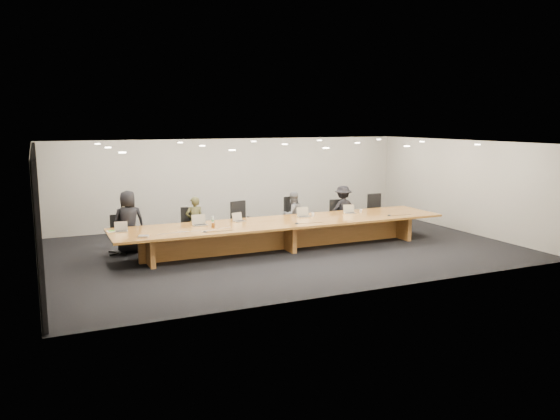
# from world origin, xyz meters

# --- Properties ---
(ground) EXTENTS (12.00, 12.00, 0.00)m
(ground) POSITION_xyz_m (0.00, 0.00, 0.00)
(ground) COLOR black
(ground) RESTS_ON ground
(back_wall) EXTENTS (12.00, 0.02, 2.80)m
(back_wall) POSITION_xyz_m (0.00, 4.00, 1.40)
(back_wall) COLOR silver
(back_wall) RESTS_ON ground
(left_wall_panel) EXTENTS (0.08, 7.84, 2.74)m
(left_wall_panel) POSITION_xyz_m (-5.94, 0.00, 1.37)
(left_wall_panel) COLOR black
(left_wall_panel) RESTS_ON ground
(conference_table) EXTENTS (9.00, 1.80, 0.75)m
(conference_table) POSITION_xyz_m (0.00, 0.00, 0.52)
(conference_table) COLOR brown
(conference_table) RESTS_ON ground
(chair_far_left) EXTENTS (0.55, 0.55, 1.01)m
(chair_far_left) POSITION_xyz_m (-4.08, 1.19, 0.51)
(chair_far_left) COLOR black
(chair_far_left) RESTS_ON ground
(chair_left) EXTENTS (0.68, 0.68, 1.07)m
(chair_left) POSITION_xyz_m (-2.25, 1.30, 0.53)
(chair_left) COLOR black
(chair_left) RESTS_ON ground
(chair_mid_left) EXTENTS (0.71, 0.71, 1.16)m
(chair_mid_left) POSITION_xyz_m (-0.71, 1.27, 0.58)
(chair_mid_left) COLOR black
(chair_mid_left) RESTS_ON ground
(chair_mid_right) EXTENTS (0.73, 0.73, 1.19)m
(chair_mid_right) POSITION_xyz_m (0.98, 1.33, 0.59)
(chair_mid_right) COLOR black
(chair_mid_right) RESTS_ON ground
(chair_right) EXTENTS (0.63, 0.63, 1.03)m
(chair_right) POSITION_xyz_m (2.32, 1.18, 0.52)
(chair_right) COLOR black
(chair_right) RESTS_ON ground
(chair_far_right) EXTENTS (0.59, 0.59, 1.13)m
(chair_far_right) POSITION_xyz_m (3.76, 1.20, 0.57)
(chair_far_right) COLOR black
(chair_far_right) RESTS_ON ground
(person_a) EXTENTS (0.80, 0.52, 1.62)m
(person_a) POSITION_xyz_m (-3.84, 1.25, 0.81)
(person_a) COLOR black
(person_a) RESTS_ON ground
(person_b) EXTENTS (0.51, 0.34, 1.37)m
(person_b) POSITION_xyz_m (-2.10, 1.24, 0.68)
(person_b) COLOR #38381E
(person_b) RESTS_ON ground
(person_c) EXTENTS (0.70, 0.57, 1.34)m
(person_c) POSITION_xyz_m (0.84, 1.27, 0.67)
(person_c) COLOR slate
(person_c) RESTS_ON ground
(person_d) EXTENTS (0.95, 0.57, 1.44)m
(person_d) POSITION_xyz_m (2.51, 1.22, 0.72)
(person_d) COLOR black
(person_d) RESTS_ON ground
(laptop_a) EXTENTS (0.33, 0.25, 0.24)m
(laptop_a) POSITION_xyz_m (-4.16, 0.30, 0.87)
(laptop_a) COLOR tan
(laptop_a) RESTS_ON conference_table
(laptop_b) EXTENTS (0.36, 0.26, 0.28)m
(laptop_b) POSITION_xyz_m (-2.22, 0.29, 0.89)
(laptop_b) COLOR tan
(laptop_b) RESTS_ON conference_table
(laptop_c) EXTENTS (0.35, 0.30, 0.24)m
(laptop_c) POSITION_xyz_m (-1.12, 0.42, 0.87)
(laptop_c) COLOR tan
(laptop_c) RESTS_ON conference_table
(laptop_d) EXTENTS (0.36, 0.27, 0.27)m
(laptop_d) POSITION_xyz_m (0.75, 0.32, 0.89)
(laptop_d) COLOR #B7AA8C
(laptop_d) RESTS_ON conference_table
(laptop_e) EXTENTS (0.36, 0.29, 0.25)m
(laptop_e) POSITION_xyz_m (2.21, 0.33, 0.88)
(laptop_e) COLOR beige
(laptop_e) RESTS_ON conference_table
(water_bottle) EXTENTS (0.07, 0.07, 0.21)m
(water_bottle) POSITION_xyz_m (-1.88, 0.30, 0.85)
(water_bottle) COLOR silver
(water_bottle) RESTS_ON conference_table
(amber_mug) EXTENTS (0.11, 0.11, 0.11)m
(amber_mug) POSITION_xyz_m (-1.99, -0.08, 0.81)
(amber_mug) COLOR brown
(amber_mug) RESTS_ON conference_table
(paper_cup_near) EXTENTS (0.08, 0.08, 0.09)m
(paper_cup_near) POSITION_xyz_m (1.02, 0.34, 0.80)
(paper_cup_near) COLOR silver
(paper_cup_near) RESTS_ON conference_table
(paper_cup_far) EXTENTS (0.09, 0.09, 0.08)m
(paper_cup_far) POSITION_xyz_m (2.60, 0.36, 0.79)
(paper_cup_far) COLOR silver
(paper_cup_far) RESTS_ON conference_table
(notepad) EXTENTS (0.28, 0.24, 0.01)m
(notepad) POSITION_xyz_m (-4.35, 0.41, 0.76)
(notepad) COLOR white
(notepad) RESTS_ON conference_table
(lime_gadget) EXTENTS (0.14, 0.08, 0.02)m
(lime_gadget) POSITION_xyz_m (-4.37, 0.39, 0.78)
(lime_gadget) COLOR #5FB530
(lime_gadget) RESTS_ON notepad
(av_box) EXTENTS (0.28, 0.25, 0.03)m
(av_box) POSITION_xyz_m (-3.78, -0.51, 0.77)
(av_box) COLOR silver
(av_box) RESTS_ON conference_table
(mic_left) EXTENTS (0.14, 0.14, 0.03)m
(mic_left) POSITION_xyz_m (-2.35, -0.56, 0.76)
(mic_left) COLOR black
(mic_left) RESTS_ON conference_table
(mic_center) EXTENTS (0.18, 0.18, 0.03)m
(mic_center) POSITION_xyz_m (0.11, -0.50, 0.77)
(mic_center) COLOR black
(mic_center) RESTS_ON conference_table
(mic_right) EXTENTS (0.14, 0.14, 0.03)m
(mic_right) POSITION_xyz_m (3.01, -0.46, 0.77)
(mic_right) COLOR black
(mic_right) RESTS_ON conference_table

